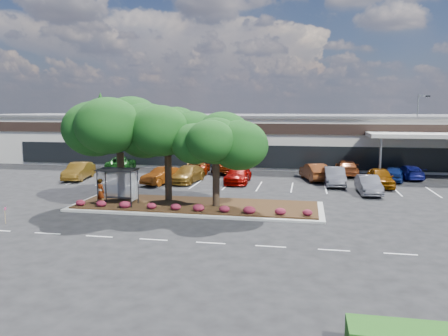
% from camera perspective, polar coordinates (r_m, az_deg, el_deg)
% --- Properties ---
extents(ground, '(160.00, 160.00, 0.00)m').
position_cam_1_polar(ground, '(27.54, -1.58, -7.20)').
color(ground, black).
rests_on(ground, ground).
extents(retail_store, '(80.40, 25.20, 6.25)m').
position_cam_1_polar(retail_store, '(60.29, 5.36, 4.00)').
color(retail_store, beige).
rests_on(retail_store, ground).
extents(landscape_island, '(18.00, 6.00, 0.26)m').
position_cam_1_polar(landscape_island, '(31.74, -3.58, -4.96)').
color(landscape_island, '#A7A7A2').
rests_on(landscape_island, ground).
extents(lane_markings, '(33.12, 20.06, 0.01)m').
position_cam_1_polar(lane_markings, '(37.55, 1.60, -3.13)').
color(lane_markings, silver).
rests_on(lane_markings, ground).
extents(shrub_row, '(17.00, 0.80, 0.50)m').
position_cam_1_polar(shrub_row, '(29.67, -4.59, -5.11)').
color(shrub_row, maroon).
rests_on(shrub_row, landscape_island).
extents(bus_shelter, '(2.75, 1.55, 2.59)m').
position_cam_1_polar(bus_shelter, '(32.16, -13.63, -1.04)').
color(bus_shelter, black).
rests_on(bus_shelter, landscape_island).
extents(island_tree_west, '(7.20, 7.20, 7.89)m').
position_cam_1_polar(island_tree_west, '(33.54, -13.42, 2.59)').
color(island_tree_west, '#0E350D').
rests_on(island_tree_west, landscape_island).
extents(island_tree_mid, '(6.60, 6.60, 7.32)m').
position_cam_1_polar(island_tree_mid, '(32.96, -7.34, 2.16)').
color(island_tree_mid, '#0E350D').
rests_on(island_tree_mid, landscape_island).
extents(island_tree_east, '(5.80, 5.80, 6.50)m').
position_cam_1_polar(island_tree_east, '(30.54, -1.05, 1.00)').
color(island_tree_east, '#0E350D').
rests_on(island_tree_east, landscape_island).
extents(conifer_north_west, '(4.40, 4.40, 10.00)m').
position_cam_1_polar(conifer_north_west, '(80.37, -15.73, 6.01)').
color(conifer_north_west, '#0E350D').
rests_on(conifer_north_west, ground).
extents(person_waiting, '(0.84, 0.71, 1.95)m').
position_cam_1_polar(person_waiting, '(32.15, -15.80, -3.05)').
color(person_waiting, '#594C47').
rests_on(person_waiting, landscape_island).
extents(light_pole, '(1.41, 0.78, 8.62)m').
position_cam_1_polar(light_pole, '(52.28, 23.88, 3.48)').
color(light_pole, '#A7A7A2').
rests_on(light_pole, ground).
extents(survey_stake, '(0.08, 0.14, 1.06)m').
position_cam_1_polar(survey_stake, '(30.40, -26.68, -5.29)').
color(survey_stake, tan).
rests_on(survey_stake, ground).
extents(car_0, '(2.53, 5.36, 1.70)m').
position_cam_1_polar(car_0, '(46.39, -18.44, -0.37)').
color(car_0, brown).
rests_on(car_0, ground).
extents(car_1, '(3.42, 5.01, 1.56)m').
position_cam_1_polar(car_1, '(41.83, -7.95, -0.99)').
color(car_1, '#7C350C').
rests_on(car_1, ground).
extents(car_2, '(2.80, 5.66, 1.58)m').
position_cam_1_polar(car_2, '(42.47, -4.82, -0.80)').
color(car_2, brown).
rests_on(car_2, ground).
extents(car_4, '(2.26, 5.43, 1.57)m').
position_cam_1_polar(car_4, '(42.01, 1.86, -0.88)').
color(car_4, '#7C0401').
rests_on(car_4, ground).
extents(car_5, '(1.92, 5.15, 1.68)m').
position_cam_1_polar(car_5, '(41.86, 14.22, -1.07)').
color(car_5, slate).
rests_on(car_5, ground).
extents(car_6, '(2.08, 5.00, 1.69)m').
position_cam_1_polar(car_6, '(42.33, 19.77, -1.19)').
color(car_6, '#703903').
rests_on(car_6, ground).
extents(car_7, '(1.87, 4.73, 1.53)m').
position_cam_1_polar(car_7, '(38.50, 18.35, -2.10)').
color(car_7, slate).
rests_on(car_7, ground).
extents(car_9, '(3.77, 6.21, 1.61)m').
position_cam_1_polar(car_9, '(51.84, -13.29, 0.59)').
color(car_9, '#134614').
rests_on(car_9, ground).
extents(car_10, '(2.80, 5.06, 1.34)m').
position_cam_1_polar(car_10, '(48.41, -3.35, 0.13)').
color(car_10, '#8C1C04').
rests_on(car_10, ground).
extents(car_11, '(3.34, 6.35, 1.70)m').
position_cam_1_polar(car_11, '(48.53, 0.69, 0.38)').
color(car_11, maroon).
rests_on(car_11, ground).
extents(car_12, '(3.15, 4.49, 1.41)m').
position_cam_1_polar(car_12, '(47.85, 0.52, 0.09)').
color(car_12, black).
rests_on(car_12, ground).
extents(car_13, '(3.15, 5.41, 1.68)m').
position_cam_1_polar(car_13, '(44.45, 11.72, -0.48)').
color(car_13, brown).
rests_on(car_13, ground).
extents(car_14, '(2.39, 5.65, 1.63)m').
position_cam_1_polar(car_14, '(48.46, 15.73, 0.03)').
color(car_14, brown).
rests_on(car_14, ground).
extents(car_15, '(2.64, 4.71, 1.52)m').
position_cam_1_polar(car_15, '(45.87, 21.25, -0.71)').
color(car_15, navy).
rests_on(car_15, ground).
extents(car_16, '(2.61, 5.06, 1.40)m').
position_cam_1_polar(car_16, '(48.02, 22.96, -0.50)').
color(car_16, navy).
rests_on(car_16, ground).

